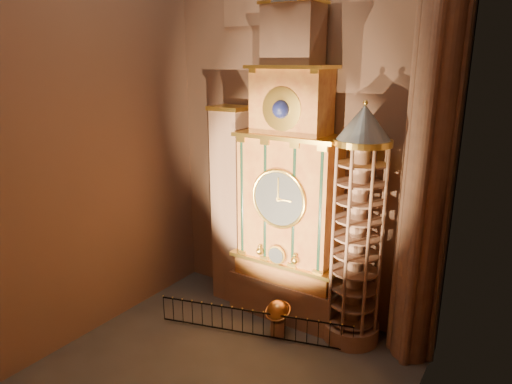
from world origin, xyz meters
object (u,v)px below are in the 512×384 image
Objects in this scene: portrait_tower at (231,205)px; astronomical_clock at (290,186)px; iron_railing at (253,323)px; stair_turret at (357,231)px; celestial_globe at (278,315)px.

astronomical_clock is at bearing -0.29° from portrait_tower.
astronomical_clock reaches higher than portrait_tower.
portrait_tower reaches higher than iron_railing.
astronomical_clock is 3.73m from portrait_tower.
iron_railing is (3.07, -2.65, -4.47)m from portrait_tower.
stair_turret is (6.90, -0.28, 0.12)m from portrait_tower.
astronomical_clock is 1.55× the size of stair_turret.
astronomical_clock is at bearing 106.78° from celestial_globe.
iron_railing is at bearing -97.25° from astronomical_clock.
astronomical_clock is 5.97m from celestial_globe.
astronomical_clock reaches higher than celestial_globe.
astronomical_clock is 9.43× the size of celestial_globe.
stair_turret reaches higher than celestial_globe.
stair_turret is 6.43m from iron_railing.
celestial_globe is at bearing -150.26° from stair_turret.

